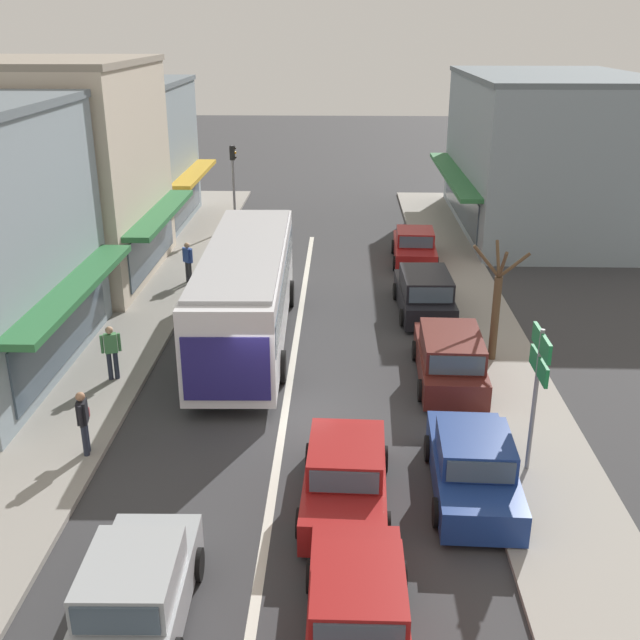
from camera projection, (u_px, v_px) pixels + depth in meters
name	position (u px, v px, depth m)	size (l,w,h in m)	color
ground_plane	(284.00, 417.00, 19.88)	(140.00, 140.00, 0.00)	#353538
lane_centre_line	(294.00, 355.00, 23.60)	(0.20, 28.00, 0.01)	silver
sidewalk_left	(100.00, 326.00, 25.63)	(5.20, 44.00, 0.14)	gray
kerb_right	(481.00, 331.00, 25.26)	(2.80, 44.00, 0.12)	gray
shopfront_mid_block	(46.00, 173.00, 29.32)	(9.01, 8.73, 8.53)	beige
shopfront_far_end	(111.00, 155.00, 37.46)	(8.48, 7.96, 7.21)	#84939E
building_right_far	(546.00, 153.00, 36.90)	(9.11, 13.37, 7.54)	#84939E
city_bus	(246.00, 287.00, 23.90)	(2.95, 10.92, 3.23)	silver
hatchback_adjacent_lane_lead	(137.00, 592.00, 12.73)	(1.89, 3.74, 1.54)	#9EA3A8
sedan_queue_gap_filler	(345.00, 476.00, 16.10)	(2.00, 4.25, 1.47)	maroon
hatchback_queue_far_back	(357.00, 607.00, 12.41)	(1.83, 3.71, 1.54)	maroon
parked_sedan_kerb_front	(473.00, 467.00, 16.43)	(2.00, 4.25, 1.47)	navy
parked_wagon_kerb_second	(450.00, 358.00, 21.57)	(2.03, 4.55, 1.58)	#561E19
parked_wagon_kerb_third	(424.00, 294.00, 26.73)	(2.03, 4.54, 1.58)	black
parked_sedan_kerb_rear	(414.00, 247.00, 32.54)	(2.01, 4.26, 1.47)	maroon
traffic_light_downstreet	(233.00, 173.00, 36.89)	(0.32, 0.24, 4.20)	gray
directional_road_sign	(539.00, 367.00, 16.41)	(0.10, 1.40, 3.60)	gray
street_tree_right	(496.00, 307.00, 22.43)	(1.72, 1.50, 3.75)	brown
pedestrian_with_handbag_near	(83.00, 419.00, 17.60)	(0.34, 0.65, 1.63)	#232838
pedestrian_browsing_midblock	(188.00, 260.00, 29.45)	(0.45, 0.41, 1.63)	#333338
pedestrian_far_walker	(111.00, 349.00, 21.35)	(0.54, 0.34, 1.63)	#232838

